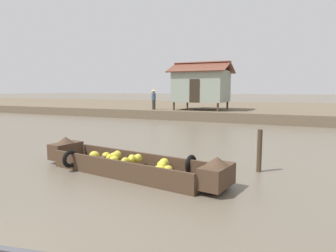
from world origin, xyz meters
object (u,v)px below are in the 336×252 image
at_px(banana_boat, 129,164).
at_px(mooring_post, 259,151).
at_px(stilt_house_left, 202,85).
at_px(vendor_person, 154,98).

distance_m(banana_boat, mooring_post, 3.75).
relative_size(banana_boat, mooring_post, 4.86).
distance_m(stilt_house_left, mooring_post, 16.33).
xyz_separation_m(banana_boat, stilt_house_left, (-3.34, 16.55, 2.41)).
relative_size(stilt_house_left, mooring_post, 3.82).
bearing_deg(vendor_person, mooring_post, -52.39).
height_order(banana_boat, vendor_person, vendor_person).
distance_m(banana_boat, stilt_house_left, 17.06).
bearing_deg(vendor_person, banana_boat, -65.21).
distance_m(banana_boat, vendor_person, 16.68).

